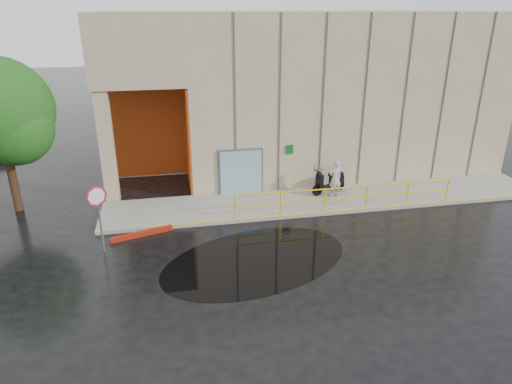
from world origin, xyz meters
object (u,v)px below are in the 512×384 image
stop_sign (98,204)px  person (335,179)px  red_curb (142,234)px  tree_near (2,115)px  scooter (330,176)px

stop_sign → person: bearing=7.4°
stop_sign → red_curb: size_ratio=1.08×
person → tree_near: (-13.69, 1.40, 3.17)m
red_curb → scooter: bearing=16.5°
red_curb → tree_near: size_ratio=0.37×
person → stop_sign: size_ratio=0.67×
scooter → person: bearing=-99.9°
stop_sign → tree_near: tree_near is taller
red_curb → tree_near: bearing=146.5°
scooter → stop_sign: (-9.72, -3.54, 0.90)m
scooter → tree_near: 14.00m
scooter → tree_near: tree_near is taller
stop_sign → red_curb: bearing=29.4°
person → stop_sign: 10.31m
scooter → tree_near: (-13.60, 0.93, 3.20)m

